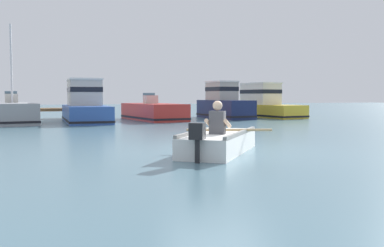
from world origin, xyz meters
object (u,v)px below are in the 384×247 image
rowboat_with_person (220,141)px  moored_boat_red (153,112)px  moored_boat_blue (85,106)px  moored_boat_grey (13,113)px  moored_boat_yellow (263,104)px  moored_boat_navy (224,104)px

rowboat_with_person → moored_boat_red: (2.22, 13.71, 0.17)m
moored_boat_blue → rowboat_with_person: bearing=-83.9°
moored_boat_grey → moored_boat_red: moored_boat_grey is taller
moored_boat_red → moored_boat_yellow: bearing=8.2°
rowboat_with_person → moored_boat_blue: 13.43m
moored_boat_blue → moored_boat_red: 3.67m
moored_boat_navy → rowboat_with_person: bearing=-115.0°
moored_boat_blue → moored_boat_navy: (8.00, 0.80, 0.02)m
moored_boat_grey → moored_boat_yellow: 14.39m
rowboat_with_person → moored_boat_blue: bearing=96.1°
moored_boat_navy → moored_boat_red: bearing=-174.4°
moored_boat_navy → moored_boat_grey: bearing=180.0°
rowboat_with_person → moored_boat_navy: 15.61m
moored_boat_yellow → moored_boat_red: bearing=-171.8°
moored_boat_red → moored_boat_yellow: size_ratio=0.88×
moored_boat_navy → moored_boat_yellow: moored_boat_navy is taller
moored_boat_blue → moored_boat_red: size_ratio=1.10×
moored_boat_navy → moored_boat_yellow: 3.05m
moored_boat_grey → moored_boat_yellow: (14.37, 0.63, 0.31)m
moored_boat_blue → moored_boat_navy: bearing=5.7°
moored_boat_red → moored_boat_navy: (4.36, 0.43, 0.39)m
moored_boat_red → moored_boat_blue: bearing=-174.1°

